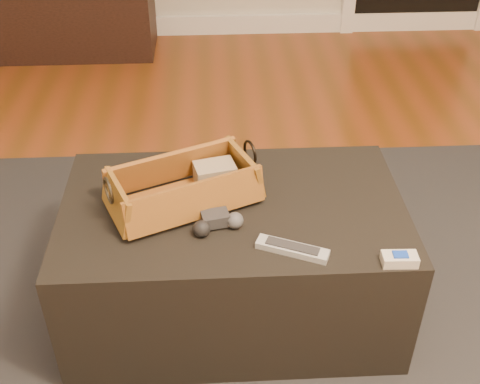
{
  "coord_description": "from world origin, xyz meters",
  "views": [
    {
      "loc": [
        -0.05,
        -1.08,
        1.49
      ],
      "look_at": [
        0.02,
        0.29,
        0.49
      ],
      "focal_mm": 45.0,
      "sensor_mm": 36.0,
      "label": 1
    }
  ],
  "objects_px": {
    "media_cabinet": "(40,9)",
    "game_controller": "(217,222)",
    "tv_remote": "(179,200)",
    "cream_gadget": "(400,259)",
    "ottoman": "(233,259)",
    "wicker_basket": "(184,188)",
    "silver_remote": "(292,249)"
  },
  "relations": [
    {
      "from": "ottoman",
      "to": "game_controller",
      "type": "relative_size",
      "value": 6.63
    },
    {
      "from": "ottoman",
      "to": "game_controller",
      "type": "bearing_deg",
      "value": -113.86
    },
    {
      "from": "ottoman",
      "to": "media_cabinet",
      "type": "bearing_deg",
      "value": 115.64
    },
    {
      "from": "media_cabinet",
      "to": "tv_remote",
      "type": "relative_size",
      "value": 5.9
    },
    {
      "from": "ottoman",
      "to": "cream_gadget",
      "type": "relative_size",
      "value": 10.87
    },
    {
      "from": "media_cabinet",
      "to": "ottoman",
      "type": "bearing_deg",
      "value": -64.36
    },
    {
      "from": "tv_remote",
      "to": "media_cabinet",
      "type": "bearing_deg",
      "value": 82.96
    },
    {
      "from": "tv_remote",
      "to": "wicker_basket",
      "type": "bearing_deg",
      "value": 30.87
    },
    {
      "from": "tv_remote",
      "to": "game_controller",
      "type": "bearing_deg",
      "value": -72.91
    },
    {
      "from": "media_cabinet",
      "to": "game_controller",
      "type": "bearing_deg",
      "value": -66.37
    },
    {
      "from": "media_cabinet",
      "to": "wicker_basket",
      "type": "relative_size",
      "value": 2.8
    },
    {
      "from": "media_cabinet",
      "to": "cream_gadget",
      "type": "height_order",
      "value": "media_cabinet"
    },
    {
      "from": "wicker_basket",
      "to": "silver_remote",
      "type": "bearing_deg",
      "value": -38.6
    },
    {
      "from": "wicker_basket",
      "to": "media_cabinet",
      "type": "bearing_deg",
      "value": 112.78
    },
    {
      "from": "media_cabinet",
      "to": "game_controller",
      "type": "relative_size",
      "value": 8.83
    },
    {
      "from": "tv_remote",
      "to": "game_controller",
      "type": "height_order",
      "value": "game_controller"
    },
    {
      "from": "media_cabinet",
      "to": "game_controller",
      "type": "xyz_separation_m",
      "value": [
        1.01,
        -2.31,
        0.19
      ]
    },
    {
      "from": "tv_remote",
      "to": "cream_gadget",
      "type": "bearing_deg",
      "value": -54.33
    },
    {
      "from": "wicker_basket",
      "to": "tv_remote",
      "type": "bearing_deg",
      "value": -119.82
    },
    {
      "from": "media_cabinet",
      "to": "tv_remote",
      "type": "bearing_deg",
      "value": -67.73
    },
    {
      "from": "media_cabinet",
      "to": "ottoman",
      "type": "height_order",
      "value": "media_cabinet"
    },
    {
      "from": "ottoman",
      "to": "wicker_basket",
      "type": "xyz_separation_m",
      "value": [
        -0.14,
        0.02,
        0.26
      ]
    },
    {
      "from": "silver_remote",
      "to": "cream_gadget",
      "type": "height_order",
      "value": "cream_gadget"
    },
    {
      "from": "media_cabinet",
      "to": "silver_remote",
      "type": "bearing_deg",
      "value": -63.48
    },
    {
      "from": "tv_remote",
      "to": "wicker_basket",
      "type": "height_order",
      "value": "wicker_basket"
    },
    {
      "from": "tv_remote",
      "to": "cream_gadget",
      "type": "xyz_separation_m",
      "value": [
        0.57,
        -0.27,
        -0.01
      ]
    },
    {
      "from": "media_cabinet",
      "to": "wicker_basket",
      "type": "distance_m",
      "value": 2.38
    },
    {
      "from": "wicker_basket",
      "to": "cream_gadget",
      "type": "bearing_deg",
      "value": -27.48
    },
    {
      "from": "game_controller",
      "to": "tv_remote",
      "type": "bearing_deg",
      "value": 136.4
    },
    {
      "from": "tv_remote",
      "to": "wicker_basket",
      "type": "distance_m",
      "value": 0.04
    },
    {
      "from": "ottoman",
      "to": "wicker_basket",
      "type": "relative_size",
      "value": 2.1
    },
    {
      "from": "ottoman",
      "to": "tv_remote",
      "type": "xyz_separation_m",
      "value": [
        -0.15,
        -0.0,
        0.24
      ]
    }
  ]
}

